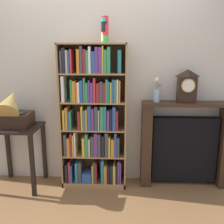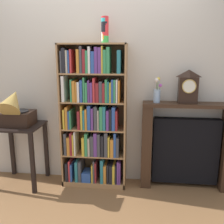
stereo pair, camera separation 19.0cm
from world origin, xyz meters
name	(u,v)px [view 1 (the left image)]	position (x,y,z in m)	size (l,w,h in m)	color
ground_plane	(94,189)	(0.00, 0.00, -0.01)	(7.50, 6.40, 0.02)	brown
wall_back	(103,80)	(0.10, 0.32, 1.30)	(4.50, 0.08, 2.60)	beige
bookshelf	(94,120)	(0.00, 0.13, 0.83)	(0.78, 0.29, 1.73)	#A87A4C
cup_stack	(105,30)	(0.14, 0.14, 1.88)	(0.08, 0.08, 0.29)	green
side_table_left	(18,143)	(-0.91, 0.03, 0.57)	(0.54, 0.50, 0.77)	black
gramophone	(13,111)	(-0.91, -0.02, 0.97)	(0.35, 0.45, 0.51)	black
fireplace_mantel	(185,145)	(1.11, 0.18, 0.52)	(1.07, 0.23, 1.06)	#382316
mantel_clock	(187,86)	(1.09, 0.16, 1.25)	(0.21, 0.13, 0.38)	black
flower_vase	(157,92)	(0.74, 0.17, 1.18)	(0.09, 0.15, 0.29)	#99B2D1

